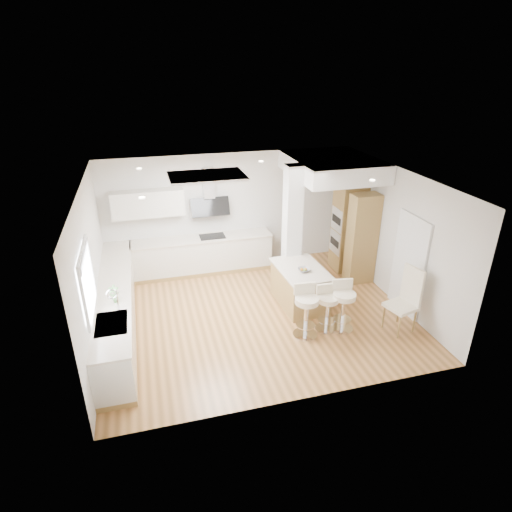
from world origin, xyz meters
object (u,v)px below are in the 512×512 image
object	(u,v)px
bar_stool_c	(343,303)
dining_chair	(406,297)
bar_stool_a	(306,308)
peninsula	(300,286)
bar_stool_b	(327,306)

from	to	relation	value
bar_stool_c	dining_chair	xyz separation A→B (m)	(1.14, -0.30, 0.12)
bar_stool_a	bar_stool_c	size ratio (longest dim) A/B	1.03
peninsula	bar_stool_c	xyz separation A→B (m)	(0.46, -1.09, 0.14)
bar_stool_a	bar_stool_b	xyz separation A→B (m)	(0.45, 0.07, -0.07)
peninsula	bar_stool_a	size ratio (longest dim) A/B	1.38
dining_chair	bar_stool_a	bearing A→B (deg)	157.05
bar_stool_b	bar_stool_a	bearing A→B (deg)	-169.69
peninsula	bar_stool_a	xyz separation A→B (m)	(-0.30, -1.10, 0.16)
bar_stool_a	bar_stool_b	size ratio (longest dim) A/B	1.13
bar_stool_c	bar_stool_b	bearing A→B (deg)	176.43
peninsula	bar_stool_b	world-z (taller)	bar_stool_b
peninsula	bar_stool_b	distance (m)	1.04
dining_chair	peninsula	bearing A→B (deg)	124.79
bar_stool_b	bar_stool_c	distance (m)	0.31
peninsula	bar_stool_c	world-z (taller)	bar_stool_c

